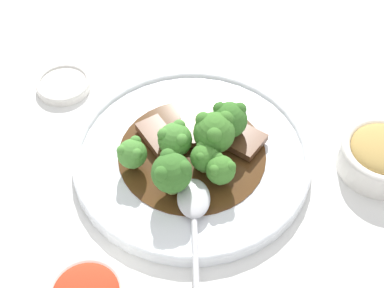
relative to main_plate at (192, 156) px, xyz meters
The scene contains 15 objects.
ground_plane 0.01m from the main_plate, ahead, with size 4.00×4.00×0.00m, color white.
main_plate is the anchor object (origin of this frame).
beef_strip_0 0.05m from the main_plate, 48.04° to the left, with size 0.07×0.05×0.01m.
beef_strip_1 0.07m from the main_plate, 97.80° to the right, with size 0.06×0.06×0.01m.
beef_strip_2 0.04m from the main_plate, 19.08° to the right, with size 0.06×0.04×0.01m.
broccoli_floret_0 0.07m from the main_plate, 161.15° to the right, with size 0.04×0.04×0.04m.
broccoli_floret_1 0.05m from the main_plate, 102.42° to the right, with size 0.05×0.05×0.06m.
broccoli_floret_2 0.08m from the main_plate, 89.10° to the left, with size 0.04×0.04×0.04m.
broccoli_floret_3 0.08m from the main_plate, 141.24° to the left, with size 0.05×0.05×0.06m.
broccoli_floret_4 0.07m from the main_plate, 78.81° to the right, with size 0.05×0.05×0.06m.
broccoli_floret_5 0.04m from the main_plate, 76.34° to the left, with size 0.04×0.04×0.05m.
broccoli_floret_6 0.05m from the main_plate, 169.63° to the right, with size 0.03×0.03×0.04m.
serving_spoon 0.10m from the main_plate, 164.47° to the left, with size 0.23×0.08×0.01m.
side_bowl_appetizer 0.24m from the main_plate, 109.36° to the right, with size 0.11×0.11×0.05m.
sauce_dish 0.23m from the main_plate, 37.19° to the left, with size 0.08×0.08×0.01m.
Camera 1 is at (-0.42, 0.13, 0.56)m, focal length 50.00 mm.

